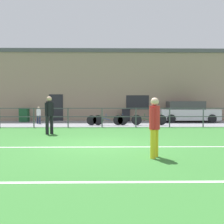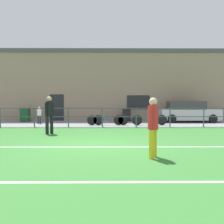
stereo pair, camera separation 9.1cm
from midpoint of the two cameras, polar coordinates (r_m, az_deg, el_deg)
name	(u,v)px [view 1 (the left image)]	position (r m, az deg, el deg)	size (l,w,h in m)	color
ground	(98,146)	(8.64, -3.61, -7.77)	(60.00, 44.00, 0.04)	#387A33
field_line_touchline	(97,147)	(8.27, -3.74, -8.07)	(36.00, 0.11, 0.00)	white
field_line_hash	(89,182)	(4.79, -5.96, -15.84)	(36.00, 0.11, 0.00)	white
pavement_strip	(103,124)	(17.07, -2.26, -2.68)	(48.00, 5.00, 0.02)	gray
perimeter_fence	(102,115)	(14.52, -2.50, -0.63)	(36.07, 0.07, 1.15)	#474C51
clubhouse_facade	(104,86)	(20.75, -2.02, 6.08)	(28.00, 2.56, 5.70)	gray
player_goalkeeper	(49,113)	(11.83, -14.50, -0.16)	(0.34, 0.40, 1.76)	black
player_striker	(155,124)	(6.69, 9.42, -2.67)	(0.28, 0.40, 1.61)	gold
soccer_ball_match	(152,130)	(12.62, 8.99, -4.02)	(0.22, 0.22, 0.22)	orange
spectator_child	(39,114)	(17.52, -16.74, -0.46)	(0.31, 0.20, 1.16)	#232D4C
parked_car_red	(187,112)	(19.04, 16.86, -0.03)	(4.27, 1.80, 1.54)	#B7B7BC
bicycle_parked_0	(110,120)	(15.74, -0.56, -1.83)	(2.22, 0.04, 0.74)	black
bicycle_parked_1	(105,120)	(15.74, -1.86, -1.86)	(2.32, 0.04, 0.73)	black
bicycle_parked_2	(149,120)	(15.95, 8.37, -1.77)	(2.25, 0.04, 0.75)	black
trash_bin_0	(126,115)	(18.94, 3.10, -0.72)	(0.62, 0.52, 0.94)	black
trash_bin_1	(24,115)	(19.53, -19.75, -0.61)	(0.67, 0.57, 1.04)	#194C28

